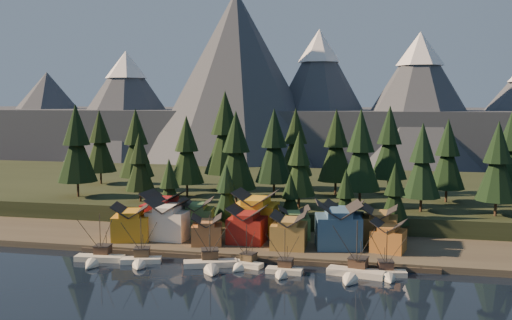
% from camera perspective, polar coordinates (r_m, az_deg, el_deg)
% --- Properties ---
extents(ground, '(500.00, 500.00, 0.00)m').
position_cam_1_polar(ground, '(112.33, -2.39, -12.22)').
color(ground, black).
rests_on(ground, ground).
extents(shore_strip, '(400.00, 50.00, 1.50)m').
position_cam_1_polar(shore_strip, '(149.72, 1.55, -7.27)').
color(shore_strip, '#3B342B').
rests_on(shore_strip, ground).
extents(hillside, '(420.00, 100.00, 6.00)m').
position_cam_1_polar(hillside, '(197.69, 4.28, -3.36)').
color(hillside, black).
rests_on(hillside, ground).
extents(dock, '(80.00, 4.00, 1.00)m').
position_cam_1_polar(dock, '(127.51, -0.47, -9.75)').
color(dock, '#443B30').
rests_on(dock, ground).
extents(mountain_ridge, '(560.00, 190.00, 90.00)m').
position_cam_1_polar(mountain_ridge, '(318.43, 6.72, 4.33)').
color(mountain_ridge, '#464D5B').
rests_on(mountain_ridge, ground).
extents(boat_0, '(11.17, 11.98, 11.53)m').
position_cam_1_polar(boat_0, '(129.95, -15.59, -8.95)').
color(boat_0, beige).
rests_on(boat_0, ground).
extents(boat_1, '(9.28, 9.85, 11.22)m').
position_cam_1_polar(boat_1, '(126.41, -11.48, -9.20)').
color(boat_1, silver).
rests_on(boat_1, ground).
extents(boat_2, '(11.99, 12.40, 12.20)m').
position_cam_1_polar(boat_2, '(121.46, -4.57, -9.74)').
color(boat_2, beige).
rests_on(boat_2, ground).
extents(boat_3, '(8.13, 8.65, 9.95)m').
position_cam_1_polar(boat_3, '(121.67, -1.25, -9.80)').
color(boat_3, white).
rests_on(boat_3, ground).
extents(boat_4, '(7.70, 8.34, 10.04)m').
position_cam_1_polar(boat_4, '(117.21, 2.77, -10.40)').
color(boat_4, beige).
rests_on(boat_4, ground).
extents(boat_5, '(12.06, 12.76, 12.39)m').
position_cam_1_polar(boat_5, '(116.63, 9.80, -10.45)').
color(boat_5, beige).
rests_on(boat_5, ground).
extents(boat_6, '(8.40, 8.93, 10.28)m').
position_cam_1_polar(boat_6, '(118.20, 13.00, -10.40)').
color(boat_6, beige).
rests_on(boat_6, ground).
extents(house_front_0, '(10.43, 10.09, 8.68)m').
position_cam_1_polar(house_front_0, '(141.46, -12.33, -5.99)').
color(house_front_0, orange).
rests_on(house_front_0, shore_strip).
extents(house_front_1, '(10.00, 9.64, 9.85)m').
position_cam_1_polar(house_front_1, '(141.05, -8.63, -5.70)').
color(house_front_1, white).
rests_on(house_front_1, shore_strip).
extents(house_front_2, '(8.41, 8.45, 6.76)m').
position_cam_1_polar(house_front_2, '(134.89, -4.94, -6.90)').
color(house_front_2, '#A06639').
rests_on(house_front_2, shore_strip).
extents(house_front_3, '(8.73, 8.35, 8.58)m').
position_cam_1_polar(house_front_3, '(135.69, -0.90, -6.38)').
color(house_front_3, maroon).
rests_on(house_front_3, shore_strip).
extents(house_front_4, '(8.08, 8.68, 7.99)m').
position_cam_1_polar(house_front_4, '(131.20, 3.31, -6.96)').
color(house_front_4, olive).
rests_on(house_front_4, shore_strip).
extents(house_front_5, '(11.54, 10.81, 10.51)m').
position_cam_1_polar(house_front_5, '(132.11, 8.23, -6.34)').
color(house_front_5, '#34587C').
rests_on(house_front_5, shore_strip).
extents(house_front_6, '(8.40, 8.11, 7.08)m').
position_cam_1_polar(house_front_6, '(131.35, 13.10, -7.31)').
color(house_front_6, '#A26329').
rests_on(house_front_6, shore_strip).
extents(house_back_0, '(9.78, 9.41, 10.38)m').
position_cam_1_polar(house_back_0, '(147.93, -9.25, -5.05)').
color(house_back_0, maroon).
rests_on(house_back_0, shore_strip).
extents(house_back_1, '(9.40, 9.48, 9.13)m').
position_cam_1_polar(house_back_1, '(144.25, -5.96, -5.56)').
color(house_back_1, '#416D3B').
rests_on(house_back_1, shore_strip).
extents(house_back_2, '(10.61, 9.77, 11.06)m').
position_cam_1_polar(house_back_2, '(143.30, -0.01, -5.18)').
color(house_back_2, gold).
rests_on(house_back_2, shore_strip).
extents(house_back_3, '(8.91, 8.27, 7.74)m').
position_cam_1_polar(house_back_3, '(140.22, 3.80, -6.17)').
color(house_back_3, '#4D7841').
rests_on(house_back_3, shore_strip).
extents(house_back_4, '(9.23, 8.89, 9.60)m').
position_cam_1_polar(house_back_4, '(137.59, 8.76, -6.05)').
color(house_back_4, teal).
rests_on(house_back_4, shore_strip).
extents(house_back_5, '(8.36, 8.45, 8.86)m').
position_cam_1_polar(house_back_5, '(137.79, 12.27, -6.27)').
color(house_back_5, olive).
rests_on(house_back_5, shore_strip).
extents(tree_hill_0, '(12.04, 12.04, 28.05)m').
position_cam_1_polar(tree_hill_0, '(179.55, -17.50, 1.32)').
color(tree_hill_0, '#332319').
rests_on(tree_hill_0, hillside).
extents(tree_hill_1, '(11.38, 11.38, 26.52)m').
position_cam_1_polar(tree_hill_1, '(188.37, -11.90, 1.42)').
color(tree_hill_1, '#332319').
rests_on(tree_hill_1, hillside).
extents(tree_hill_2, '(8.56, 8.56, 19.94)m').
position_cam_1_polar(tree_hill_2, '(166.46, -11.56, -0.40)').
color(tree_hill_2, '#332319').
rests_on(tree_hill_2, hillside).
extents(tree_hill_3, '(10.55, 10.55, 24.57)m').
position_cam_1_polar(tree_hill_3, '(173.63, -6.95, 0.78)').
color(tree_hill_3, '#332319').
rests_on(tree_hill_3, hillside).
extents(tree_hill_4, '(13.83, 13.83, 32.22)m').
position_cam_1_polar(tree_hill_4, '(185.20, -3.09, 2.44)').
color(tree_hill_4, '#332319').
rests_on(tree_hill_4, hillside).
extents(tree_hill_5, '(11.29, 11.29, 26.30)m').
position_cam_1_polar(tree_hill_5, '(158.80, -2.01, 0.68)').
color(tree_hill_5, '#332319').
rests_on(tree_hill_5, hillside).
extents(tree_hill_6, '(11.49, 11.49, 26.77)m').
position_cam_1_polar(tree_hill_6, '(171.65, 1.82, 1.16)').
color(tree_hill_6, '#332319').
rests_on(tree_hill_6, hillside).
extents(tree_hill_7, '(9.06, 9.06, 21.09)m').
position_cam_1_polar(tree_hill_7, '(153.65, 4.32, -0.59)').
color(tree_hill_7, '#332319').
rests_on(tree_hill_7, hillside).
extents(tree_hill_8, '(11.40, 11.40, 26.56)m').
position_cam_1_polar(tree_hill_8, '(176.25, 8.01, 1.20)').
color(tree_hill_8, '#332319').
rests_on(tree_hill_8, hillside).
extents(tree_hill_9, '(11.52, 11.52, 26.85)m').
position_cam_1_polar(tree_hill_9, '(158.89, 10.41, 0.69)').
color(tree_hill_9, '#332319').
rests_on(tree_hill_9, hillside).
extents(tree_hill_10, '(11.84, 11.84, 27.57)m').
position_cam_1_polar(tree_hill_10, '(183.70, 13.18, 1.46)').
color(tree_hill_10, '#332319').
rests_on(tree_hill_10, hillside).
extents(tree_hill_11, '(10.04, 10.04, 23.38)m').
position_cam_1_polar(tree_hill_11, '(154.38, 16.28, -0.31)').
color(tree_hill_11, '#332319').
rests_on(tree_hill_11, hillside).
extents(tree_hill_12, '(10.29, 10.29, 23.96)m').
position_cam_1_polar(tree_hill_12, '(170.92, 18.60, 0.31)').
color(tree_hill_12, '#332319').
rests_on(tree_hill_12, hillside).
extents(tree_hill_13, '(10.34, 10.34, 24.09)m').
position_cam_1_polar(tree_hill_13, '(154.66, 22.99, -0.39)').
color(tree_hill_13, '#332319').
rests_on(tree_hill_13, hillside).
extents(tree_hill_14, '(11.33, 11.33, 26.39)m').
position_cam_1_polar(tree_hill_14, '(179.54, 24.13, 0.79)').
color(tree_hill_14, '#332319').
rests_on(tree_hill_14, hillside).
extents(tree_hill_15, '(11.43, 11.43, 26.62)m').
position_cam_1_polar(tree_hill_15, '(187.71, 3.98, 1.54)').
color(tree_hill_15, '#332319').
rests_on(tree_hill_15, hillside).
extents(tree_hill_16, '(11.10, 11.10, 25.86)m').
position_cam_1_polar(tree_hill_16, '(205.24, -15.34, 1.61)').
color(tree_hill_16, '#332319').
rests_on(tree_hill_16, hillside).
extents(tree_shore_0, '(7.77, 7.77, 18.09)m').
position_cam_1_polar(tree_shore_0, '(155.29, -8.66, -2.86)').
color(tree_shore_0, '#332319').
rests_on(tree_shore_0, shore_strip).
extents(tree_shore_1, '(7.29, 7.29, 16.98)m').
position_cam_1_polar(tree_shore_1, '(150.43, -2.95, -3.32)').
color(tree_shore_1, '#332319').
rests_on(tree_shore_1, shore_strip).
extents(tree_shore_2, '(6.47, 6.47, 15.07)m').
position_cam_1_polar(tree_shore_2, '(147.08, 3.47, -3.95)').
color(tree_shore_2, '#332319').
rests_on(tree_shore_2, shore_strip).
extents(tree_shore_3, '(7.07, 7.07, 16.47)m').
position_cam_1_polar(tree_shore_3, '(145.48, 8.94, -3.81)').
color(tree_shore_3, '#332319').
rests_on(tree_shore_3, shore_strip).
extents(tree_shore_4, '(7.91, 7.91, 18.42)m').
position_cam_1_polar(tree_shore_4, '(145.11, 13.69, -3.51)').
color(tree_shore_4, '#332319').
rests_on(tree_shore_4, shore_strip).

